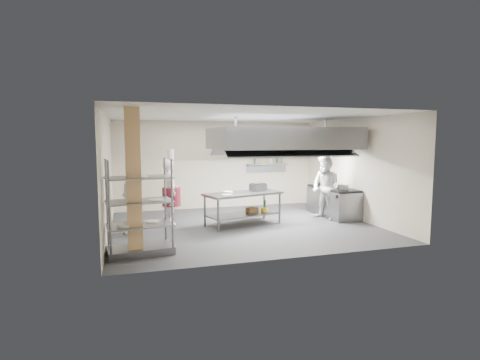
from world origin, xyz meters
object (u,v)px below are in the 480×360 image
object	(u,v)px
island	(243,209)
chef_plating	(132,198)
cooking_range	(333,203)
pass_rack	(139,207)
griddle	(258,187)
chef_line	(326,188)
chef_head	(170,192)
stockpot	(340,187)

from	to	relation	value
island	chef_plating	distance (m)	3.00
island	cooking_range	size ratio (longest dim) A/B	1.08
pass_rack	griddle	bearing A→B (deg)	25.63
pass_rack	griddle	world-z (taller)	pass_rack
pass_rack	chef_plating	size ratio (longest dim) A/B	1.09
cooking_range	griddle	size ratio (longest dim) A/B	4.85
island	chef_line	world-z (taller)	chef_line
cooking_range	chef_head	world-z (taller)	chef_head
stockpot	cooking_range	bearing A→B (deg)	75.07
chef_head	stockpot	distance (m)	4.90
chef_head	chef_plating	distance (m)	1.36
island	chef_line	distance (m)	2.62
cooking_range	chef_plating	distance (m)	6.06
chef_head	chef_line	size ratio (longest dim) A/B	0.97
island	stockpot	distance (m)	2.94
island	griddle	bearing A→B (deg)	5.39
chef_head	griddle	bearing A→B (deg)	-107.59
cooking_range	chef_plating	size ratio (longest dim) A/B	1.10
cooking_range	chef_plating	world-z (taller)	chef_plating
griddle	stockpot	world-z (taller)	griddle
chef_plating	stockpot	xyz separation A→B (m)	(5.84, -0.08, 0.08)
chef_line	pass_rack	bearing A→B (deg)	-91.44
pass_rack	chef_line	bearing A→B (deg)	12.86
island	chef_head	size ratio (longest dim) A/B	1.18
cooking_range	stockpot	bearing A→B (deg)	-104.93
island	pass_rack	distance (m)	3.45
chef_line	griddle	bearing A→B (deg)	-116.42
chef_head	chef_line	xyz separation A→B (m)	(4.50, -0.68, 0.03)
griddle	stockpot	bearing A→B (deg)	-30.94
griddle	chef_head	bearing A→B (deg)	149.17
pass_rack	chef_plating	distance (m)	1.72
chef_line	stockpot	world-z (taller)	chef_line
cooking_range	chef_plating	bearing A→B (deg)	-174.47
cooking_range	stockpot	distance (m)	0.89
pass_rack	cooking_range	bearing A→B (deg)	14.69
griddle	cooking_range	bearing A→B (deg)	-15.44
island	cooking_range	xyz separation A→B (m)	(3.05, 0.39, -0.04)
island	stockpot	size ratio (longest dim) A/B	8.46
pass_rack	stockpot	world-z (taller)	pass_rack
griddle	island	bearing A→B (deg)	-178.19
chef_line	cooking_range	bearing A→B (deg)	107.70
chef_line	griddle	size ratio (longest dim) A/B	4.61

